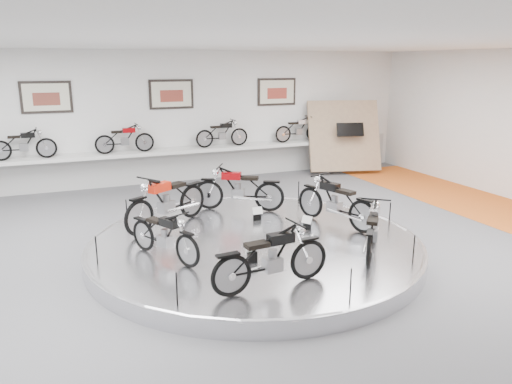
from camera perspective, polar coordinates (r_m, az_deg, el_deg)
name	(u,v)px	position (r m, az deg, el deg)	size (l,w,h in m)	color
floor	(261,259)	(9.56, 0.57, -7.66)	(16.00, 16.00, 0.00)	#575659
ceiling	(262,39)	(8.87, 0.64, 17.04)	(16.00, 16.00, 0.00)	white
wall_back	(172,117)	(15.63, -9.56, 8.40)	(16.00, 16.00, 0.00)	silver
dado_band	(174,164)	(15.82, -9.33, 3.17)	(15.68, 0.04, 1.10)	#BCBCBA
display_platform	(255,246)	(9.77, -0.11, -6.23)	(6.40, 6.40, 0.30)	silver
platform_rim	(255,241)	(9.72, -0.11, -5.57)	(6.40, 6.40, 0.10)	#B2B2BA
shelf	(176,151)	(15.47, -9.16, 4.62)	(11.00, 0.55, 0.10)	silver
poster_left	(46,97)	(15.14, -22.84, 9.96)	(1.35, 0.06, 0.88)	beige
poster_center	(171,94)	(15.53, -9.64, 10.96)	(1.35, 0.06, 0.88)	beige
poster_right	(277,92)	(16.66, 2.40, 11.37)	(1.35, 0.06, 0.88)	beige
display_panel	(344,136)	(17.05, 10.03, 6.34)	(2.40, 0.12, 2.40)	tan
shelf_bike_a	(24,146)	(15.03, -25.03, 4.76)	(1.22, 0.42, 0.73)	black
shelf_bike_b	(125,141)	(15.14, -14.77, 5.70)	(1.22, 0.42, 0.73)	#890509
shelf_bike_c	(222,135)	(15.81, -3.89, 6.50)	(1.22, 0.42, 0.73)	black
shelf_bike_d	(299,131)	(16.86, 4.90, 6.98)	(1.22, 0.42, 0.73)	silver
bike_a	(336,201)	(10.54, 9.08, -1.04)	(1.76, 0.62, 1.03)	black
bike_b	(239,188)	(11.45, -1.99, 0.42)	(1.78, 0.63, 1.05)	#890509
bike_c	(167,200)	(10.47, -10.17, -0.94)	(1.90, 0.67, 1.12)	red
bike_d	(164,235)	(8.78, -10.45, -4.82)	(1.49, 0.53, 0.88)	black
bike_e	(271,257)	(7.53, 1.78, -7.45)	(1.67, 0.59, 0.98)	black
bike_f	(373,229)	(9.09, 13.22, -4.14)	(1.57, 0.55, 0.92)	silver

